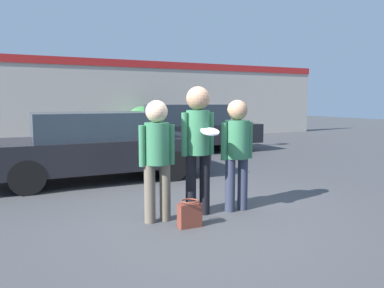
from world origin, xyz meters
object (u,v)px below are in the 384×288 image
at_px(parked_car_near, 96,146).
at_px(handbag, 190,214).
at_px(person_left, 157,151).
at_px(person_right, 237,145).
at_px(parked_car_far, 189,128).
at_px(shrub, 143,124).
at_px(person_middle_with_frisbee, 198,138).

distance_m(parked_car_near, handbag, 3.65).
xyz_separation_m(person_left, person_right, (1.24, -0.02, 0.01)).
bearing_deg(parked_car_far, person_right, -108.58).
bearing_deg(parked_car_near, person_left, -86.35).
bearing_deg(handbag, person_right, 21.89).
bearing_deg(parked_car_near, person_right, -65.62).
bearing_deg(person_left, shrub, 73.12).
height_order(person_left, parked_car_near, person_left).
bearing_deg(shrub, person_middle_with_frisbee, -103.64).
height_order(person_right, parked_car_near, person_right).
relative_size(person_right, parked_car_near, 0.37).
relative_size(person_middle_with_frisbee, person_right, 1.11).
height_order(person_middle_with_frisbee, handbag, person_middle_with_frisbee).
xyz_separation_m(person_left, handbag, (0.30, -0.40, -0.80)).
bearing_deg(person_middle_with_frisbee, parked_car_near, 104.67).
bearing_deg(shrub, parked_car_near, -115.21).
relative_size(person_left, parked_car_far, 0.37).
xyz_separation_m(parked_car_far, handbag, (-3.02, -6.54, -0.60)).
xyz_separation_m(parked_car_far, shrub, (-0.24, 4.00, -0.05)).
xyz_separation_m(person_left, parked_car_far, (3.31, 6.14, -0.20)).
relative_size(parked_car_far, shrub, 3.13).
xyz_separation_m(person_middle_with_frisbee, shrub, (2.46, 10.12, -0.39)).
distance_m(person_left, shrub, 10.60).
bearing_deg(shrub, parked_car_far, -86.61).
bearing_deg(parked_car_far, person_left, -118.35).
distance_m(shrub, handbag, 10.91).
bearing_deg(person_middle_with_frisbee, person_right, -3.58).
xyz_separation_m(person_left, shrub, (3.08, 10.14, -0.25)).
distance_m(person_left, person_right, 1.24).
bearing_deg(person_right, shrub, 79.77).
distance_m(person_right, handbag, 1.30).
distance_m(person_left, parked_car_far, 6.98).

